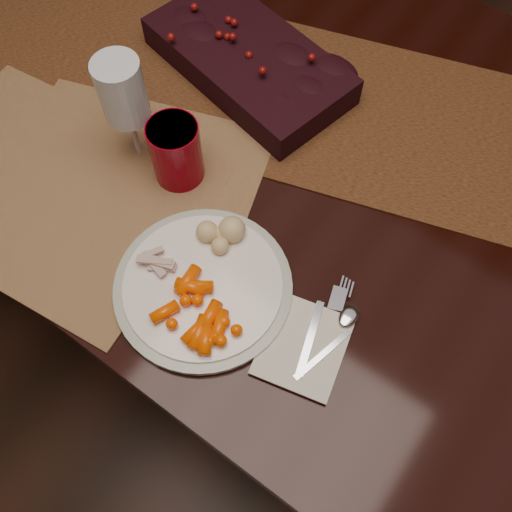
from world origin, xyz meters
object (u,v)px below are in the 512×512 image
Objects in this scene: placemat_main at (132,173)px; dinner_plate at (203,286)px; centerpiece at (249,57)px; wine_glass at (128,113)px; napkin at (303,346)px; dining_table at (312,254)px; mashed_potatoes at (214,230)px; baby_carrots at (201,309)px; red_cup at (176,152)px; turkey_shreds at (158,259)px.

dinner_plate reaches higher than placemat_main.
wine_glass is at bearing -99.79° from centerpiece.
dinner_plate is 2.00× the size of napkin.
mashed_potatoes reaches higher than dining_table.
red_cup reaches higher than baby_carrots.
dinner_plate is 3.96× the size of turkey_shreds.
napkin is at bearing -16.75° from wine_glass.
placemat_main is 0.11m from wine_glass.
centerpiece is at bearing 117.77° from mashed_potatoes.
baby_carrots is 0.79× the size of napkin.
dinner_plate is 0.22m from red_cup.
dining_table is 0.52m from napkin.
mashed_potatoes is 0.36× the size of wine_glass.
mashed_potatoes is at bearing 118.91° from baby_carrots.
centerpiece is 0.36m from mashed_potatoes.
wine_glass reaches higher than baby_carrots.
red_cup is at bearing 138.39° from dinner_plate.
turkey_shreds is at bearing -116.01° from mashed_potatoes.
mashed_potatoes is (-0.06, 0.11, 0.01)m from baby_carrots.
dining_table is 17.02× the size of baby_carrots.
baby_carrots is at bearing -52.87° from dinner_plate.
red_cup is (-0.18, -0.18, 0.44)m from dining_table.
dining_table is at bearing 74.03° from turkey_shreds.
wine_glass is (-0.02, 0.04, 0.10)m from placemat_main.
dinner_plate is (-0.02, -0.33, 0.39)m from dining_table.
napkin is at bearing -21.54° from red_cup.
dinner_plate is at bearing -29.20° from wine_glass.
dinner_plate is at bearing 6.96° from turkey_shreds.
red_cup is at bearing 145.22° from napkin.
baby_carrots reaches higher than placemat_main.
dining_table is 0.48m from centerpiece.
centerpiece reaches higher than napkin.
centerpiece is at bearing 66.57° from placemat_main.
turkey_shreds is at bearing -105.97° from dining_table.
centerpiece reaches higher than turkey_shreds.
wine_glass reaches higher than placemat_main.
baby_carrots is at bearing -61.09° from mashed_potatoes.
napkin is at bearing 3.95° from dinner_plate.
mashed_potatoes reaches higher than baby_carrots.
dining_table is 13.41× the size of napkin.
mashed_potatoes is at bearing -102.29° from dining_table.
wine_glass is at bearing 163.67° from mashed_potatoes.
wine_glass is at bearing 96.62° from placemat_main.
red_cup reaches higher than placemat_main.
centerpiece is at bearing 117.17° from dinner_plate.
red_cup is at bearing 3.84° from wine_glass.
mashed_potatoes reaches higher than placemat_main.
napkin is 1.19× the size of red_cup.
napkin reaches higher than placemat_main.
baby_carrots is (0.03, -0.03, 0.02)m from dinner_plate.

